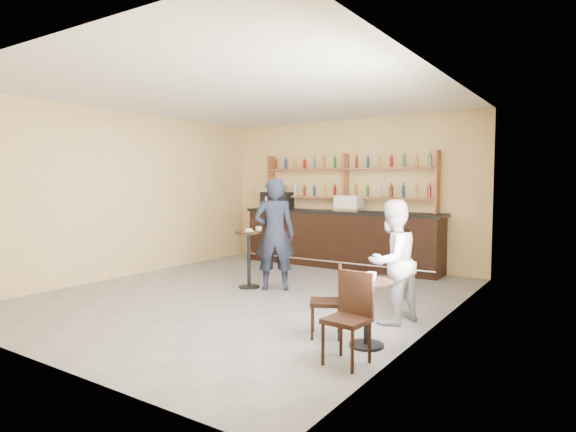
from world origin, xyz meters
The scene contains 23 objects.
floor centered at (0.00, 0.00, 0.00)m, with size 7.00×7.00×0.00m, color slate.
ceiling centered at (0.00, 0.00, 3.20)m, with size 7.00×7.00×0.00m, color white.
wall_back centered at (0.00, 3.50, 1.60)m, with size 7.00×7.00×0.00m, color #E2C080.
wall_front centered at (0.00, -3.50, 1.60)m, with size 7.00×7.00×0.00m, color #E2C080.
wall_left centered at (-3.00, 0.00, 1.60)m, with size 7.00×7.00×0.00m, color #E2C080.
wall_right centered at (3.00, 0.00, 1.60)m, with size 7.00×7.00×0.00m, color #E2C080.
window_pane centered at (2.99, -1.20, 1.70)m, with size 2.00×2.00×0.00m, color white.
window_frame centered at (2.99, -1.20, 1.70)m, with size 0.04×1.70×2.10m, color black, non-canonical shape.
shelf_unit centered at (0.00, 3.37, 1.81)m, with size 4.00×0.26×1.40m, color brown, non-canonical shape.
liquor_bottles centered at (0.00, 3.37, 1.98)m, with size 3.68×0.10×1.00m, color #8C5919, non-canonical shape.
bar_counter centered at (-0.02, 3.15, 0.61)m, with size 4.51×0.88×1.22m, color black, non-canonical shape.
espresso_machine centered at (-1.67, 3.15, 1.46)m, with size 0.68×0.44×0.49m, color black, non-canonical shape.
pastry_case centered at (0.21, 3.15, 1.39)m, with size 0.55×0.44×0.33m, color silver, non-canonical shape.
pedestal_table centered at (-0.36, 0.42, 0.49)m, with size 0.48×0.48×0.98m, color black, non-canonical shape.
napkin centered at (-0.36, 0.42, 0.99)m, with size 0.15×0.15×0.00m, color white.
donut centered at (-0.35, 0.41, 1.01)m, with size 0.12×0.12×0.04m, color #D3894D.
cup_pedestal centered at (-0.22, 0.52, 1.03)m, with size 0.11×0.11×0.09m, color white.
man_main centered at (0.09, 0.55, 0.95)m, with size 0.69×0.46×1.90m, color black.
cafe_table centered at (2.60, -1.22, 0.37)m, with size 0.58×0.58×0.74m, color black, non-canonical shape.
cup_cafe centered at (2.65, -1.22, 0.79)m, with size 0.11×0.11×0.10m, color white.
chair_west centered at (2.05, -1.17, 0.42)m, with size 0.37×0.37×0.85m, color black, non-canonical shape.
chair_south centered at (2.65, -1.82, 0.46)m, with size 0.40×0.40×0.92m, color black, non-canonical shape.
patron_second centered at (2.48, -0.20, 0.80)m, with size 0.78×0.61×1.61m, color #A4A4AA.
Camera 1 is at (4.78, -6.08, 1.82)m, focal length 30.00 mm.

